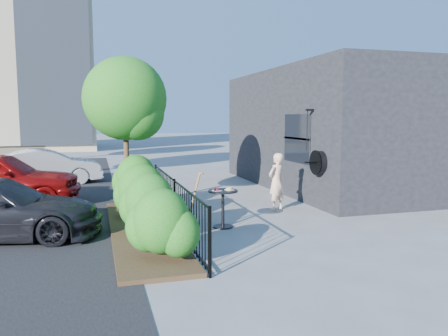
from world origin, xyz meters
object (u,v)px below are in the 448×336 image
object	(u,v)px
woman	(276,182)
car_silver	(46,167)
patio_tree	(128,104)
shovel	(191,207)
cafe_table	(223,202)

from	to	relation	value
woman	car_silver	world-z (taller)	woman
patio_tree	woman	size ratio (longest dim) A/B	2.64
woman	shovel	size ratio (longest dim) A/B	1.13
woman	car_silver	size ratio (longest dim) A/B	0.39
cafe_table	shovel	world-z (taller)	shovel
shovel	car_silver	bearing A→B (deg)	113.24
woman	shovel	xyz separation A→B (m)	(-2.63, -1.77, -0.16)
woman	shovel	distance (m)	3.17
woman	shovel	world-z (taller)	woman
patio_tree	cafe_table	size ratio (longest dim) A/B	4.48
cafe_table	patio_tree	bearing A→B (deg)	121.62
woman	shovel	bearing A→B (deg)	6.16
patio_tree	shovel	distance (m)	4.09
cafe_table	car_silver	world-z (taller)	car_silver
cafe_table	shovel	size ratio (longest dim) A/B	0.66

